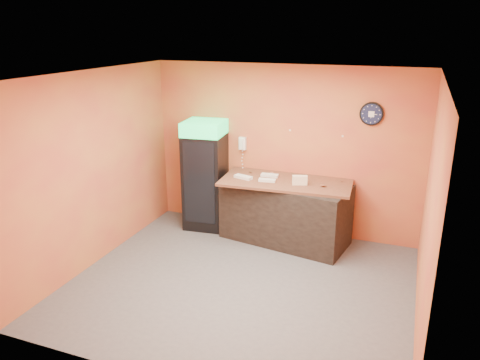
% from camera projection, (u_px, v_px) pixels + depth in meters
% --- Properties ---
extents(floor, '(4.50, 4.50, 0.00)m').
position_uv_depth(floor, '(241.00, 284.00, 6.40)').
color(floor, '#47474C').
rests_on(floor, ground).
extents(back_wall, '(4.50, 0.02, 2.80)m').
position_uv_depth(back_wall, '(284.00, 150.00, 7.74)').
color(back_wall, '#C37B37').
rests_on(back_wall, floor).
extents(left_wall, '(0.02, 4.00, 2.80)m').
position_uv_depth(left_wall, '(95.00, 169.00, 6.72)').
color(left_wall, '#C37B37').
rests_on(left_wall, floor).
extents(right_wall, '(0.02, 4.00, 2.80)m').
position_uv_depth(right_wall, '(430.00, 211.00, 5.20)').
color(right_wall, '#C37B37').
rests_on(right_wall, floor).
extents(ceiling, '(4.50, 4.00, 0.02)m').
position_uv_depth(ceiling, '(241.00, 76.00, 5.52)').
color(ceiling, white).
rests_on(ceiling, back_wall).
extents(beverage_cooler, '(0.72, 0.73, 1.87)m').
position_uv_depth(beverage_cooler, '(204.00, 177.00, 7.97)').
color(beverage_cooler, black).
rests_on(beverage_cooler, floor).
extents(prep_counter, '(2.11, 1.20, 1.00)m').
position_uv_depth(prep_counter, '(285.00, 212.00, 7.56)').
color(prep_counter, black).
rests_on(prep_counter, floor).
extents(wall_clock, '(0.36, 0.06, 0.36)m').
position_uv_depth(wall_clock, '(371.00, 114.00, 7.03)').
color(wall_clock, black).
rests_on(wall_clock, back_wall).
extents(wall_phone, '(0.12, 0.10, 0.22)m').
position_uv_depth(wall_phone, '(242.00, 144.00, 7.91)').
color(wall_phone, white).
rests_on(wall_phone, back_wall).
extents(butcher_paper, '(2.11, 1.12, 0.04)m').
position_uv_depth(butcher_paper, '(286.00, 182.00, 7.40)').
color(butcher_paper, brown).
rests_on(butcher_paper, prep_counter).
extents(sub_roll_stack, '(0.24, 0.15, 0.15)m').
position_uv_depth(sub_roll_stack, '(300.00, 180.00, 7.17)').
color(sub_roll_stack, beige).
rests_on(sub_roll_stack, butcher_paper).
extents(wrapped_sandwich_left, '(0.32, 0.20, 0.04)m').
position_uv_depth(wrapped_sandwich_left, '(243.00, 177.00, 7.49)').
color(wrapped_sandwich_left, silver).
rests_on(wrapped_sandwich_left, butcher_paper).
extents(wrapped_sandwich_mid, '(0.28, 0.14, 0.04)m').
position_uv_depth(wrapped_sandwich_mid, '(267.00, 180.00, 7.34)').
color(wrapped_sandwich_mid, silver).
rests_on(wrapped_sandwich_mid, butcher_paper).
extents(wrapped_sandwich_right, '(0.29, 0.13, 0.04)m').
position_uv_depth(wrapped_sandwich_right, '(270.00, 175.00, 7.58)').
color(wrapped_sandwich_right, silver).
rests_on(wrapped_sandwich_right, butcher_paper).
extents(kitchen_tool, '(0.05, 0.05, 0.05)m').
position_uv_depth(kitchen_tool, '(272.00, 174.00, 7.62)').
color(kitchen_tool, silver).
rests_on(kitchen_tool, butcher_paper).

